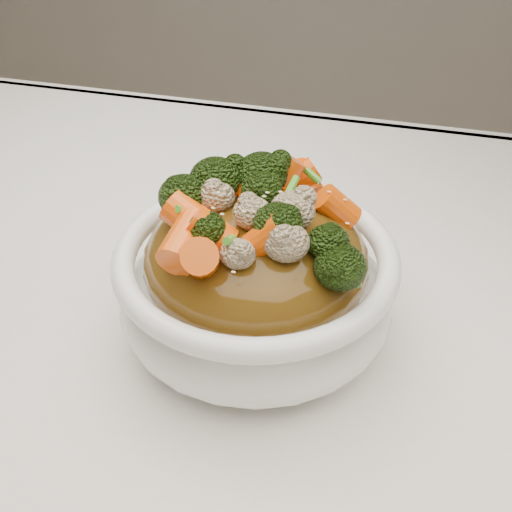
% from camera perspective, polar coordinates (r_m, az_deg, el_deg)
% --- Properties ---
extents(tablecloth, '(1.20, 0.80, 0.04)m').
position_cam_1_polar(tablecloth, '(0.51, -2.70, -6.67)').
color(tablecloth, white).
rests_on(tablecloth, dining_table).
extents(bowl, '(0.21, 0.21, 0.08)m').
position_cam_1_polar(bowl, '(0.46, 0.00, -3.13)').
color(bowl, white).
rests_on(bowl, tablecloth).
extents(sauce_base, '(0.17, 0.17, 0.09)m').
position_cam_1_polar(sauce_base, '(0.44, 0.00, -0.30)').
color(sauce_base, '#54370E').
rests_on(sauce_base, bowl).
extents(carrots, '(0.17, 0.17, 0.05)m').
position_cam_1_polar(carrots, '(0.40, 0.00, 6.44)').
color(carrots, '#F15607').
rests_on(carrots, sauce_base).
extents(broccoli, '(0.17, 0.17, 0.04)m').
position_cam_1_polar(broccoli, '(0.40, 0.00, 6.32)').
color(broccoli, black).
rests_on(broccoli, sauce_base).
extents(cauliflower, '(0.17, 0.17, 0.03)m').
position_cam_1_polar(cauliflower, '(0.41, 0.00, 6.09)').
color(cauliflower, tan).
rests_on(cauliflower, sauce_base).
extents(scallions, '(0.13, 0.13, 0.02)m').
position_cam_1_polar(scallions, '(0.40, 0.00, 6.56)').
color(scallions, '#429722').
rests_on(scallions, sauce_base).
extents(sesame_seeds, '(0.15, 0.15, 0.01)m').
position_cam_1_polar(sesame_seeds, '(0.40, 0.00, 6.56)').
color(sesame_seeds, beige).
rests_on(sesame_seeds, sauce_base).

